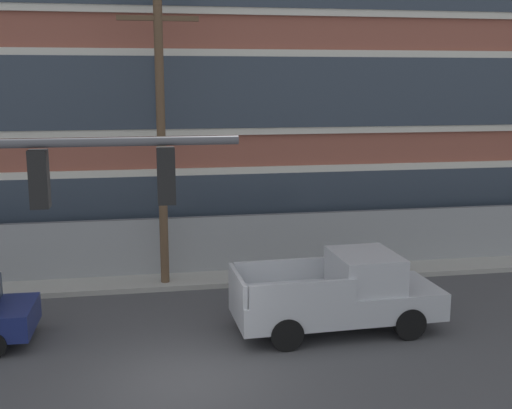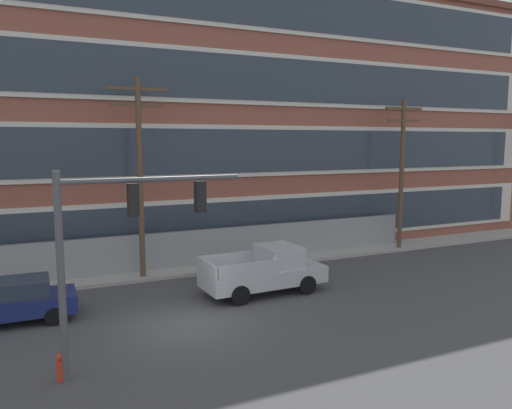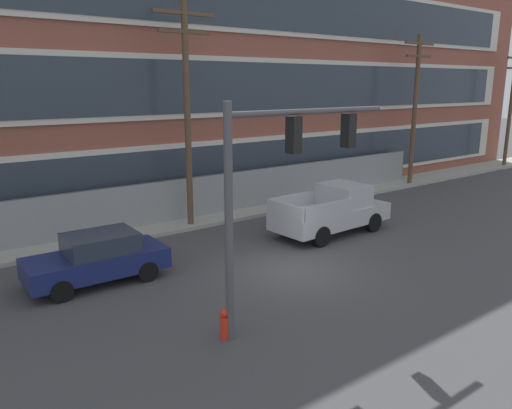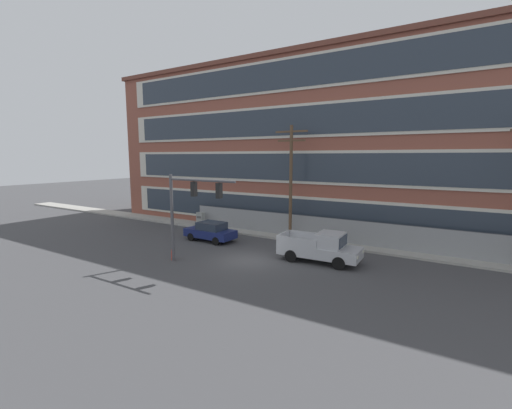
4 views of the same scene
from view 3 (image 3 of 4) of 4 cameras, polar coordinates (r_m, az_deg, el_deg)
ground_plane at (r=16.80m, az=4.13°, el=-7.45°), size 160.00×160.00×0.00m
sidewalk_building_side at (r=22.31m, az=-7.87°, el=-1.98°), size 80.00×2.17×0.16m
brick_mill_building at (r=29.19m, az=-9.25°, el=16.96°), size 50.96×12.15×15.61m
chain_link_fence at (r=23.60m, az=-3.01°, el=1.34°), size 26.12×0.06×2.00m
traffic_signal_mast at (r=12.12m, az=2.68°, el=4.05°), size 5.12×0.43×5.67m
pickup_truck_silver at (r=20.79m, az=8.80°, el=-0.71°), size 5.35×2.32×1.98m
sedan_navy at (r=16.26m, az=-17.63°, el=-5.81°), size 4.25×1.96×1.56m
utility_pole_near_corner at (r=20.93m, az=-7.88°, el=11.05°), size 2.74×0.26×9.23m
utility_pole_midblock at (r=31.27m, az=17.73°, el=10.88°), size 2.58×0.26×8.78m
utility_pole_far_east at (r=41.16m, az=27.13°, el=10.18°), size 2.44×0.26×8.31m
fire_hydrant at (r=12.42m, az=-3.58°, el=-13.46°), size 0.24×0.24×0.78m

